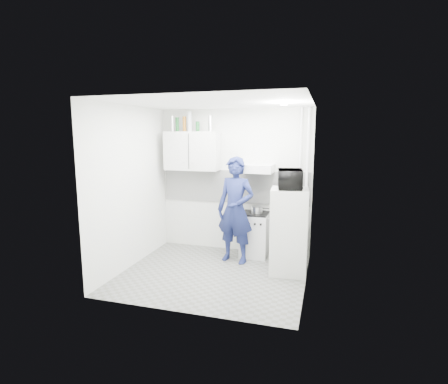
# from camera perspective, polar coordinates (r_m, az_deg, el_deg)

# --- Properties ---
(floor) EXTENTS (2.80, 2.80, 0.00)m
(floor) POSITION_cam_1_polar(r_m,az_deg,el_deg) (5.59, -1.74, -13.19)
(floor) COLOR slate
(floor) RESTS_ON ground
(ceiling) EXTENTS (2.80, 2.80, 0.00)m
(ceiling) POSITION_cam_1_polar(r_m,az_deg,el_deg) (5.19, -1.89, 14.39)
(ceiling) COLOR white
(ceiling) RESTS_ON wall_back
(wall_back) EXTENTS (2.80, 0.00, 2.80)m
(wall_back) POSITION_cam_1_polar(r_m,az_deg,el_deg) (6.42, 1.69, 1.79)
(wall_back) COLOR silver
(wall_back) RESTS_ON floor
(wall_left) EXTENTS (0.00, 2.60, 2.60)m
(wall_left) POSITION_cam_1_polar(r_m,az_deg,el_deg) (5.82, -15.01, 0.70)
(wall_left) COLOR silver
(wall_left) RESTS_ON floor
(wall_right) EXTENTS (0.00, 2.60, 2.60)m
(wall_right) POSITION_cam_1_polar(r_m,az_deg,el_deg) (4.98, 13.66, -0.67)
(wall_right) COLOR silver
(wall_right) RESTS_ON floor
(person) EXTENTS (0.72, 0.55, 1.79)m
(person) POSITION_cam_1_polar(r_m,az_deg,el_deg) (5.86, 1.88, -2.94)
(person) COLOR #151D49
(person) RESTS_ON floor
(stove) EXTENTS (0.47, 0.47, 0.76)m
(stove) POSITION_cam_1_polar(r_m,az_deg,el_deg) (6.27, 5.03, -7.02)
(stove) COLOR silver
(stove) RESTS_ON floor
(fridge) EXTENTS (0.60, 0.60, 1.34)m
(fridge) POSITION_cam_1_polar(r_m,az_deg,el_deg) (5.52, 10.50, -6.31)
(fridge) COLOR silver
(fridge) RESTS_ON floor
(stove_top) EXTENTS (0.46, 0.46, 0.03)m
(stove_top) POSITION_cam_1_polar(r_m,az_deg,el_deg) (6.17, 5.08, -3.50)
(stove_top) COLOR black
(stove_top) RESTS_ON stove
(saucepan) EXTENTS (0.20, 0.20, 0.11)m
(saucepan) POSITION_cam_1_polar(r_m,az_deg,el_deg) (6.15, 5.38, -2.90)
(saucepan) COLOR silver
(saucepan) RESTS_ON stove_top
(microwave) EXTENTS (0.58, 0.44, 0.29)m
(microwave) POSITION_cam_1_polar(r_m,az_deg,el_deg) (5.36, 10.76, 2.09)
(microwave) COLOR black
(microwave) RESTS_ON fridge
(bottle_a) EXTENTS (0.07, 0.07, 0.29)m
(bottle_a) POSITION_cam_1_polar(r_m,az_deg,el_deg) (6.59, -8.44, 10.98)
(bottle_a) COLOR silver
(bottle_a) RESTS_ON upper_cabinet
(bottle_b) EXTENTS (0.07, 0.07, 0.25)m
(bottle_b) POSITION_cam_1_polar(r_m,az_deg,el_deg) (6.55, -7.64, 10.87)
(bottle_b) COLOR #144C1E
(bottle_b) RESTS_ON upper_cabinet
(bottle_c) EXTENTS (0.07, 0.07, 0.27)m
(bottle_c) POSITION_cam_1_polar(r_m,az_deg,el_deg) (6.49, -6.48, 10.98)
(bottle_c) COLOR brown
(bottle_c) RESTS_ON upper_cabinet
(bottle_d) EXTENTS (0.08, 0.08, 0.35)m
(bottle_d) POSITION_cam_1_polar(r_m,az_deg,el_deg) (6.45, -5.63, 11.36)
(bottle_d) COLOR #B2B7BC
(bottle_d) RESTS_ON upper_cabinet
(canister_a) EXTENTS (0.07, 0.07, 0.18)m
(canister_a) POSITION_cam_1_polar(r_m,az_deg,el_deg) (6.40, -4.32, 10.62)
(canister_a) COLOR #144C1E
(canister_a) RESTS_ON upper_cabinet
(bottle_e) EXTENTS (0.07, 0.07, 0.28)m
(bottle_e) POSITION_cam_1_polar(r_m,az_deg,el_deg) (6.32, -2.28, 11.12)
(bottle_e) COLOR silver
(bottle_e) RESTS_ON upper_cabinet
(upper_cabinet) EXTENTS (1.00, 0.35, 0.70)m
(upper_cabinet) POSITION_cam_1_polar(r_m,az_deg,el_deg) (6.44, -5.20, 6.70)
(upper_cabinet) COLOR silver
(upper_cabinet) RESTS_ON wall_back
(range_hood) EXTENTS (0.60, 0.50, 0.14)m
(range_hood) POSITION_cam_1_polar(r_m,az_deg,el_deg) (6.05, 5.23, 3.87)
(range_hood) COLOR silver
(range_hood) RESTS_ON wall_back
(backsplash) EXTENTS (2.74, 0.03, 0.60)m
(backsplash) POSITION_cam_1_polar(r_m,az_deg,el_deg) (6.42, 1.65, 0.89)
(backsplash) COLOR white
(backsplash) RESTS_ON wall_back
(pipe_a) EXTENTS (0.05, 0.05, 2.60)m
(pipe_a) POSITION_cam_1_polar(r_m,az_deg,el_deg) (6.14, 13.31, 1.20)
(pipe_a) COLOR silver
(pipe_a) RESTS_ON floor
(pipe_b) EXTENTS (0.04, 0.04, 2.60)m
(pipe_b) POSITION_cam_1_polar(r_m,az_deg,el_deg) (6.15, 12.19, 1.25)
(pipe_b) COLOR silver
(pipe_b) RESTS_ON floor
(ceiling_spot_fixture) EXTENTS (0.10, 0.10, 0.02)m
(ceiling_spot_fixture) POSITION_cam_1_polar(r_m,az_deg,el_deg) (5.16, 9.77, 13.96)
(ceiling_spot_fixture) COLOR white
(ceiling_spot_fixture) RESTS_ON ceiling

